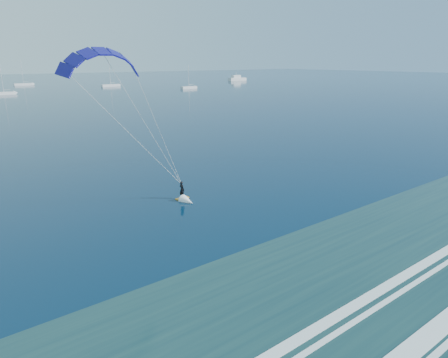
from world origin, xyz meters
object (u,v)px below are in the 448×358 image
Objects in this scene: motor_yacht at (237,79)px; sailboat_5 at (111,85)px; sailboat_4 at (24,84)px; sailboat_6 at (189,87)px; sailboat_3 at (4,93)px; kitesurfer_rig at (143,121)px.

motor_yacht is 93.22m from sailboat_5.
sailboat_4 is 98.45m from sailboat_6.
sailboat_4 is 52.26m from sailboat_5.
sailboat_3 is 60.27m from sailboat_5.
sailboat_4 is at bearing 127.14° from sailboat_6.
motor_yacht is 0.99× the size of sailboat_4.
sailboat_4 reaches higher than motor_yacht.
kitesurfer_rig is 246.40m from motor_yacht.
sailboat_3 reaches higher than motor_yacht.
sailboat_6 reaches higher than motor_yacht.
sailboat_6 is (79.98, -16.23, -0.01)m from sailboat_3.
sailboat_5 is (55.53, 23.43, 0.01)m from sailboat_3.
sailboat_3 is at bearing 84.86° from kitesurfer_rig.
sailboat_5 is at bearing 22.87° from sailboat_3.
sailboat_4 is at bearing 165.69° from motor_yacht.
sailboat_6 is at bearing 55.98° from kitesurfer_rig.
sailboat_4 is at bearing 132.03° from sailboat_5.
sailboat_3 is 81.61m from sailboat_6.
kitesurfer_rig reaches higher than sailboat_6.
sailboat_4 reaches higher than sailboat_6.
sailboat_3 is 1.07× the size of sailboat_6.
kitesurfer_rig reaches higher than sailboat_4.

